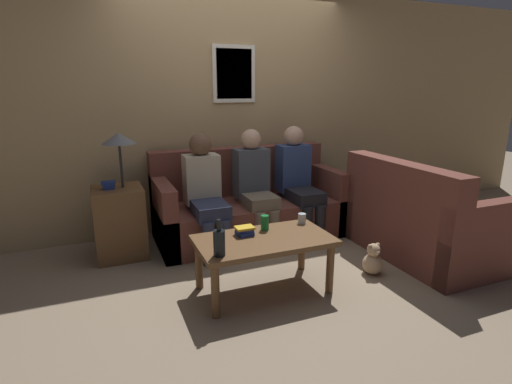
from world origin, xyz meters
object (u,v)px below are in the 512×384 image
coffee_table (264,246)px  drinking_glass (302,218)px  couch_main (248,207)px  wine_bottle (219,242)px  couch_side (420,224)px  teddy_bear (373,261)px  person_left (205,190)px  person_right (298,178)px  person_middle (255,183)px

coffee_table → drinking_glass: bearing=23.7°
couch_main → wine_bottle: size_ratio=7.51×
couch_side → teddy_bear: couch_side is taller
couch_side → person_left: bearing=63.6°
drinking_glass → person_left: size_ratio=0.07×
coffee_table → person_right: 1.37m
couch_side → teddy_bear: 0.69m
drinking_glass → couch_main: bearing=95.8°
person_left → person_middle: (0.54, 0.06, 0.01)m
couch_side → teddy_bear: (-0.65, -0.16, -0.20)m
couch_main → person_middle: bearing=-86.6°
wine_bottle → drinking_glass: 0.93m
wine_bottle → person_right: 1.77m
person_left → teddy_bear: bearing=-42.1°
coffee_table → person_left: size_ratio=0.92×
person_right → teddy_bear: person_right is taller
person_right → teddy_bear: size_ratio=4.18×
couch_side → wine_bottle: couch_side is taller
wine_bottle → drinking_glass: size_ratio=3.07×
couch_side → person_left: 2.06m
person_left → coffee_table: bearing=-78.7°
coffee_table → teddy_bear: bearing=-5.4°
coffee_table → wine_bottle: size_ratio=4.01×
person_left → drinking_glass: bearing=-51.1°
wine_bottle → teddy_bear: (1.40, 0.09, -0.42)m
drinking_glass → person_left: 1.01m
couch_main → person_left: person_left is taller
wine_bottle → couch_main: bearing=61.6°
person_middle → person_right: 0.51m
teddy_bear → person_middle: bearing=119.8°
wine_bottle → person_middle: (0.76, 1.21, 0.08)m
coffee_table → person_left: (-0.19, 0.97, 0.23)m
teddy_bear → couch_main: bearing=116.8°
couch_side → drinking_glass: (-1.20, 0.13, 0.17)m
drinking_glass → teddy_bear: bearing=-27.3°
couch_side → coffee_table: (-1.63, -0.07, 0.06)m
couch_side → coffee_table: 1.63m
couch_main → teddy_bear: size_ratio=7.06×
coffee_table → person_middle: (0.34, 1.03, 0.24)m
couch_main → drinking_glass: bearing=-84.2°
couch_main → teddy_bear: (0.65, -1.29, -0.20)m
couch_main → person_middle: (0.01, -0.17, 0.31)m
coffee_table → drinking_glass: size_ratio=12.32×
couch_main → person_right: bearing=-16.2°
couch_main → teddy_bear: couch_main is taller
drinking_glass → person_right: size_ratio=0.07×
drinking_glass → person_middle: person_middle is taller
person_middle → teddy_bear: (0.64, -1.12, -0.50)m
drinking_glass → teddy_bear: 0.72m
couch_side → person_middle: person_middle is taller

